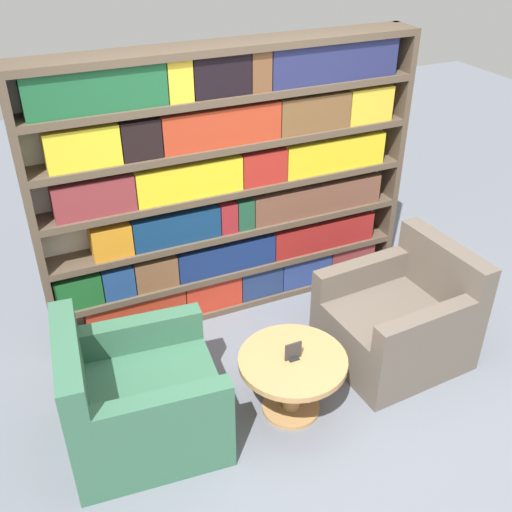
{
  "coord_description": "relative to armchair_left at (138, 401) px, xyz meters",
  "views": [
    {
      "loc": [
        -1.47,
        -2.25,
        2.94
      ],
      "look_at": [
        -0.11,
        0.78,
        0.87
      ],
      "focal_mm": 42.0,
      "sensor_mm": 36.0,
      "label": 1
    }
  ],
  "objects": [
    {
      "name": "armchair_right",
      "position": [
        1.89,
        -0.0,
        0.0
      ],
      "size": [
        0.95,
        0.87,
        0.84
      ],
      "rotation": [
        0.0,
        0.0,
        -1.51
      ],
      "color": "brown",
      "rests_on": "ground_plane"
    },
    {
      "name": "bookshelf",
      "position": [
        1.07,
        1.1,
        0.74
      ],
      "size": [
        2.86,
        0.3,
        2.06
      ],
      "color": "silver",
      "rests_on": "ground_plane"
    },
    {
      "name": "armchair_left",
      "position": [
        0.0,
        0.0,
        0.0
      ],
      "size": [
        0.97,
        0.9,
        0.84
      ],
      "rotation": [
        0.0,
        0.0,
        1.48
      ],
      "color": "#336047",
      "rests_on": "ground_plane"
    },
    {
      "name": "coffee_table",
      "position": [
        0.95,
        -0.18,
        0.02
      ],
      "size": [
        0.69,
        0.69,
        0.44
      ],
      "color": "#AD7F4C",
      "rests_on": "ground_plane"
    },
    {
      "name": "table_sign",
      "position": [
        0.95,
        -0.18,
        0.19
      ],
      "size": [
        0.11,
        0.06,
        0.12
      ],
      "color": "black",
      "rests_on": "coffee_table"
    },
    {
      "name": "ground_plane",
      "position": [
        1.06,
        -0.4,
        -0.29
      ],
      "size": [
        14.0,
        14.0,
        0.0
      ],
      "primitive_type": "plane",
      "color": "slate"
    }
  ]
}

